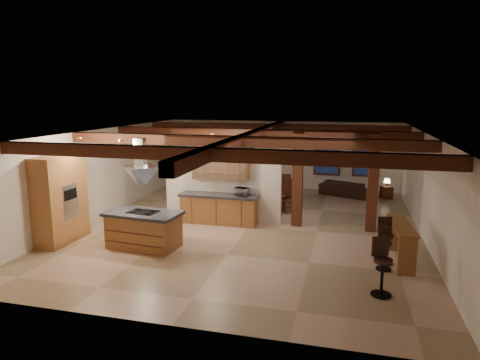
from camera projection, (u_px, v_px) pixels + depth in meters
The scene contains 23 objects.
ground at pixel (249, 226), 13.17m from camera, with size 12.00×12.00×0.00m, color tan.
room_walls at pixel (249, 170), 12.83m from camera, with size 12.00×12.00×12.00m.
ceiling_beams at pixel (249, 137), 12.64m from camera, with size 10.00×12.00×0.28m.
timber_posts at pixel (335, 171), 12.70m from camera, with size 2.50×0.30×2.90m.
partition_wall at pixel (222, 187), 13.68m from camera, with size 3.80×0.18×2.20m, color silver.
pantry_cabinet at pixel (60, 199), 11.60m from camera, with size 0.67×1.60×2.40m.
back_counter at pixel (219, 209), 13.43m from camera, with size 2.50×0.66×0.94m.
upper_display_cabinet at pixel (220, 164), 13.36m from camera, with size 1.80×0.36×0.95m.
range_hood at pixel (142, 181), 11.06m from camera, with size 1.10×1.10×1.40m.
back_windows at pixel (347, 156), 17.85m from camera, with size 2.70×0.07×1.70m.
framed_art at pixel (247, 148), 18.86m from camera, with size 0.65×0.05×0.85m.
recessed_cans at pixel (141, 137), 11.40m from camera, with size 3.16×2.46×0.03m.
kitchen_island at pixel (144, 229), 11.30m from camera, with size 2.05×1.23×0.97m.
dining_table at pixel (268, 200), 15.35m from camera, with size 1.62×0.90×0.57m, color #421D10.
sofa at pixel (347, 188), 17.19m from camera, with size 2.13×0.83×0.62m, color black.
microwave at pixel (242, 192), 13.14m from camera, with size 0.43×0.29×0.24m, color #B2B3B7.
bar_counter at pixel (401, 237), 10.24m from camera, with size 0.58×1.81×0.94m.
side_table at pixel (386, 192), 16.74m from camera, with size 0.40×0.40×0.50m, color #401810.
table_lamp at pixel (387, 181), 16.65m from camera, with size 0.26×0.26×0.30m.
bar_stool_a at pixel (382, 267), 8.54m from camera, with size 0.43×0.45×1.18m.
bar_stool_b at pixel (385, 248), 9.84m from camera, with size 0.35×0.35×1.01m.
bar_stool_c at pixel (385, 240), 10.19m from camera, with size 0.39×0.41×1.11m.
dining_chairs at pixel (268, 192), 15.29m from camera, with size 2.16×2.16×1.14m.
Camera 1 is at (2.86, -12.33, 3.94)m, focal length 32.00 mm.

